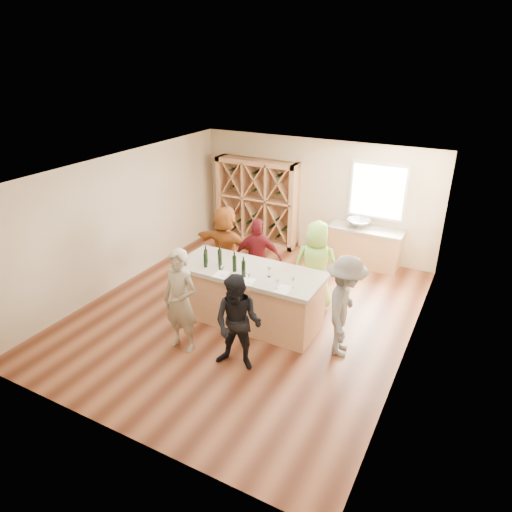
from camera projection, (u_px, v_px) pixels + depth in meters
The scene contains 35 objects.
floor at pixel (247, 314), 8.95m from camera, with size 6.00×7.00×0.10m, color brown.
ceiling at pixel (245, 168), 7.75m from camera, with size 6.00×7.00×0.10m, color white.
wall_back at pixel (316, 196), 11.20m from camera, with size 6.00×0.10×2.80m, color beige.
wall_front at pixel (103, 349), 5.50m from camera, with size 6.00×0.10×2.80m, color beige.
wall_left at pixel (120, 220), 9.65m from camera, with size 0.10×7.00×2.80m, color beige.
wall_right at pixel (418, 283), 7.05m from camera, with size 0.10×7.00×2.80m, color beige.
window_frame at pixel (378, 191), 10.35m from camera, with size 1.30×0.06×1.30m, color white.
window_pane at pixel (377, 192), 10.33m from camera, with size 1.18×0.01×1.18m, color white.
wine_rack at pixel (257, 202), 11.74m from camera, with size 2.20×0.45×2.20m, color tan.
back_counter_base at pixel (364, 248), 10.73m from camera, with size 1.60×0.58×0.86m, color tan.
back_counter_top at pixel (366, 230), 10.54m from camera, with size 1.70×0.62×0.06m, color #A99E8B.
sink at pixel (358, 223), 10.57m from camera, with size 0.54×0.54×0.19m, color silver.
faucet at pixel (361, 219), 10.69m from camera, with size 0.02×0.02×0.30m, color silver.
tasting_counter_base at pixel (250, 297), 8.46m from camera, with size 2.60×1.00×1.00m, color tan.
tasting_counter_top at pixel (249, 271), 8.23m from camera, with size 2.72×1.12×0.08m, color #A99E8B.
wine_bottle_a at pixel (206, 256), 8.40m from camera, with size 0.07×0.07×0.27m, color black.
wine_bottle_b at pixel (205, 260), 8.25m from camera, with size 0.07×0.07×0.27m, color black.
wine_bottle_c at pixel (220, 258), 8.30m from camera, with size 0.08×0.08×0.31m, color black.
wine_bottle_d at pixel (220, 263), 8.15m from camera, with size 0.07×0.07×0.27m, color black.
wine_bottle_e at pixel (234, 264), 8.09m from camera, with size 0.07×0.07×0.30m, color black.
wine_glass_a at pixel (222, 271), 7.94m from camera, with size 0.07×0.07×0.19m, color white.
wine_glass_b at pixel (248, 279), 7.68m from camera, with size 0.07×0.07×0.19m, color white.
wine_glass_c at pixel (277, 285), 7.50m from camera, with size 0.06×0.06×0.17m, color white.
wine_glass_d at pixel (269, 272), 7.91m from camera, with size 0.07×0.07×0.19m, color white.
wine_glass_e at pixel (292, 283), 7.55m from camera, with size 0.07×0.07×0.18m, color white.
tasting_menu_a at pixel (221, 274), 8.03m from camera, with size 0.23×0.31×0.00m, color white.
tasting_menu_b at pixel (248, 282), 7.78m from camera, with size 0.20×0.28×0.00m, color white.
tasting_menu_c at pixel (283, 289), 7.53m from camera, with size 0.24×0.32×0.00m, color white.
person_near_left at pixel (181, 301), 7.52m from camera, with size 0.66×0.49×1.82m, color gray.
person_near_right at pixel (238, 323), 7.09m from camera, with size 0.79×0.43×1.63m, color black.
person_server at pixel (345, 307), 7.41m from camera, with size 1.14×0.53×1.77m, color slate.
person_far_mid at pixel (258, 258), 9.25m from camera, with size 0.97×0.50×1.66m, color #590F14.
person_far_right at pixel (316, 266), 8.80m from camera, with size 0.87×0.57×1.78m, color #8CC64C.
person_far_left at pixel (226, 246), 9.68m from camera, with size 1.64×0.59×1.77m, color #994C19.
wine_bottle_f at pixel (244, 269), 7.89m from camera, with size 0.07×0.07×0.30m, color black.
Camera 1 is at (3.76, -6.69, 4.71)m, focal length 32.00 mm.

